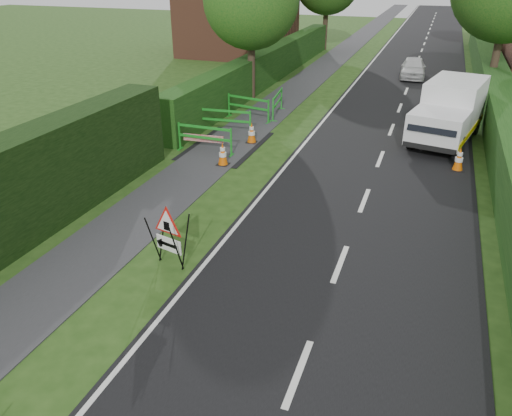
# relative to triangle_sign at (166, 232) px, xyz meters

# --- Properties ---
(ground) EXTENTS (120.00, 120.00, 0.00)m
(ground) POSITION_rel_triangle_sign_xyz_m (1.08, -3.17, -0.86)
(ground) COLOR #204012
(ground) RESTS_ON ground
(road_surface) EXTENTS (6.00, 90.00, 0.02)m
(road_surface) POSITION_rel_triangle_sign_xyz_m (3.58, 31.83, -0.85)
(road_surface) COLOR black
(road_surface) RESTS_ON ground
(footpath) EXTENTS (2.00, 90.00, 0.02)m
(footpath) POSITION_rel_triangle_sign_xyz_m (-1.92, 31.83, -0.85)
(footpath) COLOR #2D2D30
(footpath) RESTS_ON ground
(hedge_west_far) EXTENTS (1.00, 24.00, 1.80)m
(hedge_west_far) POSITION_rel_triangle_sign_xyz_m (-3.92, 18.83, -0.86)
(hedge_west_far) COLOR #14380F
(hedge_west_far) RESTS_ON ground
(hedge_east) EXTENTS (1.20, 50.00, 1.50)m
(hedge_east) POSITION_rel_triangle_sign_xyz_m (7.58, 12.83, -0.86)
(hedge_east) COLOR #14380F
(hedge_east) RESTS_ON ground
(house_west) EXTENTS (7.50, 7.40, 7.88)m
(house_west) POSITION_rel_triangle_sign_xyz_m (-8.92, 26.83, 2.04)
(house_west) COLOR brown
(house_west) RESTS_ON ground
(tree_nw) EXTENTS (4.40, 4.40, 6.70)m
(tree_nw) POSITION_rel_triangle_sign_xyz_m (-3.52, 14.83, 3.63)
(tree_nw) COLOR #2D2116
(tree_nw) RESTS_ON ground
(triangle_sign) EXTENTS (1.01, 1.01, 1.23)m
(triangle_sign) POSITION_rel_triangle_sign_xyz_m (0.00, 0.00, 0.00)
(triangle_sign) COLOR black
(triangle_sign) RESTS_ON ground
(works_van) EXTENTS (2.75, 4.97, 2.15)m
(works_van) POSITION_rel_triangle_sign_xyz_m (5.61, 11.26, 0.28)
(works_van) COLOR silver
(works_van) RESTS_ON ground
(traffic_cone_0) EXTENTS (0.38, 0.38, 0.79)m
(traffic_cone_0) POSITION_rel_triangle_sign_xyz_m (6.05, 8.15, -0.46)
(traffic_cone_0) COLOR black
(traffic_cone_0) RESTS_ON ground
(traffic_cone_1) EXTENTS (0.38, 0.38, 0.79)m
(traffic_cone_1) POSITION_rel_triangle_sign_xyz_m (5.75, 10.13, -0.46)
(traffic_cone_1) COLOR black
(traffic_cone_1) RESTS_ON ground
(traffic_cone_2) EXTENTS (0.38, 0.38, 0.79)m
(traffic_cone_2) POSITION_rel_triangle_sign_xyz_m (5.91, 12.74, -0.46)
(traffic_cone_2) COLOR black
(traffic_cone_2) RESTS_ON ground
(traffic_cone_3) EXTENTS (0.38, 0.38, 0.79)m
(traffic_cone_3) POSITION_rel_triangle_sign_xyz_m (-1.28, 6.01, -0.46)
(traffic_cone_3) COLOR black
(traffic_cone_3) RESTS_ON ground
(traffic_cone_4) EXTENTS (0.38, 0.38, 0.79)m
(traffic_cone_4) POSITION_rel_triangle_sign_xyz_m (-1.16, 8.46, -0.46)
(traffic_cone_4) COLOR black
(traffic_cone_4) RESTS_ON ground
(ped_barrier_0) EXTENTS (2.07, 0.38, 1.00)m
(ped_barrier_0) POSITION_rel_triangle_sign_xyz_m (-2.34, 6.91, -0.23)
(ped_barrier_0) COLOR #198C20
(ped_barrier_0) RESTS_ON ground
(ped_barrier_1) EXTENTS (2.08, 0.51, 1.00)m
(ped_barrier_1) POSITION_rel_triangle_sign_xyz_m (-2.48, 9.11, -0.23)
(ped_barrier_1) COLOR #198C20
(ped_barrier_1) RESTS_ON ground
(ped_barrier_2) EXTENTS (2.09, 0.80, 1.00)m
(ped_barrier_2) POSITION_rel_triangle_sign_xyz_m (-2.34, 11.25, -0.23)
(ped_barrier_2) COLOR #198C20
(ped_barrier_2) RESTS_ON ground
(ped_barrier_3) EXTENTS (0.60, 2.09, 1.00)m
(ped_barrier_3) POSITION_rel_triangle_sign_xyz_m (-1.39, 12.33, -0.23)
(ped_barrier_3) COLOR #198C20
(ped_barrier_3) RESTS_ON ground
(redwhite_plank) EXTENTS (1.50, 0.18, 0.25)m
(redwhite_plank) POSITION_rel_triangle_sign_xyz_m (-2.49, 7.11, -0.86)
(redwhite_plank) COLOR red
(redwhite_plank) RESTS_ON ground
(hatchback_car) EXTENTS (1.50, 3.39, 1.14)m
(hatchback_car) POSITION_rel_triangle_sign_xyz_m (3.60, 22.45, -0.29)
(hatchback_car) COLOR silver
(hatchback_car) RESTS_ON ground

